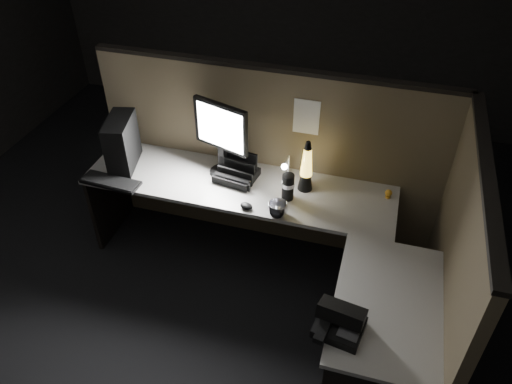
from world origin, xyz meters
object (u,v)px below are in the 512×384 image
(monitor, at_px, (221,132))
(desk_phone, at_px, (339,321))
(pc_tower, at_px, (122,143))
(lava_lamp, at_px, (306,170))
(keyboard, at_px, (111,182))

(monitor, relative_size, desk_phone, 2.00)
(pc_tower, xyz_separation_m, lava_lamp, (1.39, 0.09, -0.03))
(keyboard, distance_m, lava_lamp, 1.44)
(keyboard, xyz_separation_m, lava_lamp, (1.39, 0.34, 0.16))
(pc_tower, xyz_separation_m, desk_phone, (1.82, -1.05, -0.14))
(keyboard, relative_size, lava_lamp, 1.12)
(pc_tower, relative_size, desk_phone, 1.37)
(lava_lamp, bearing_deg, pc_tower, -176.29)
(lava_lamp, distance_m, desk_phone, 1.22)
(monitor, xyz_separation_m, keyboard, (-0.75, -0.37, -0.34))
(monitor, relative_size, lava_lamp, 1.44)
(monitor, relative_size, keyboard, 1.29)
(pc_tower, bearing_deg, lava_lamp, -9.64)
(monitor, xyz_separation_m, desk_phone, (1.06, -1.17, -0.29))
(pc_tower, height_order, monitor, monitor)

